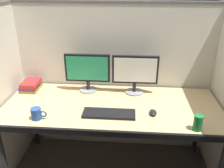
# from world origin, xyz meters

# --- Properties ---
(cubicle_partition_rear) EXTENTS (2.21, 0.06, 1.57)m
(cubicle_partition_rear) POSITION_xyz_m (0.00, 0.74, 0.79)
(cubicle_partition_rear) COLOR beige
(cubicle_partition_rear) RESTS_ON ground
(desk) EXTENTS (1.90, 0.80, 0.74)m
(desk) POSITION_xyz_m (0.00, 0.29, 0.69)
(desk) COLOR tan
(desk) RESTS_ON ground
(monitor_left) EXTENTS (0.43, 0.17, 0.37)m
(monitor_left) POSITION_xyz_m (-0.25, 0.57, 0.96)
(monitor_left) COLOR gray
(monitor_left) RESTS_ON desk
(monitor_right) EXTENTS (0.43, 0.17, 0.37)m
(monitor_right) POSITION_xyz_m (0.20, 0.56, 0.96)
(monitor_right) COLOR gray
(monitor_right) RESTS_ON desk
(keyboard_main) EXTENTS (0.43, 0.15, 0.02)m
(keyboard_main) POSITION_xyz_m (-0.01, 0.14, 0.75)
(keyboard_main) COLOR black
(keyboard_main) RESTS_ON desk
(computer_mouse) EXTENTS (0.06, 0.10, 0.04)m
(computer_mouse) POSITION_xyz_m (0.35, 0.17, 0.76)
(computer_mouse) COLOR black
(computer_mouse) RESTS_ON desk
(coffee_mug) EXTENTS (0.13, 0.08, 0.09)m
(coffee_mug) POSITION_xyz_m (-0.57, 0.03, 0.79)
(coffee_mug) COLOR #264C8C
(coffee_mug) RESTS_ON desk
(book_stack) EXTENTS (0.16, 0.21, 0.09)m
(book_stack) POSITION_xyz_m (-0.83, 0.55, 0.79)
(book_stack) COLOR olive
(book_stack) RESTS_ON desk
(soda_can) EXTENTS (0.07, 0.07, 0.12)m
(soda_can) POSITION_xyz_m (0.66, -0.02, 0.80)
(soda_can) COLOR #197233
(soda_can) RESTS_ON desk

